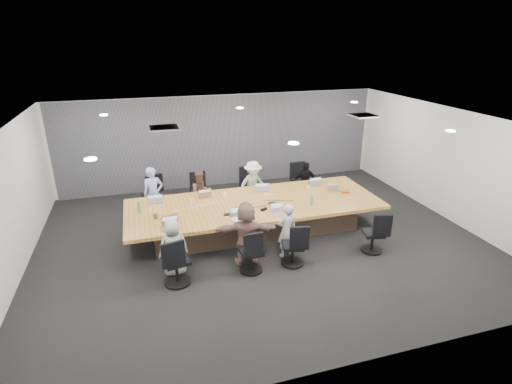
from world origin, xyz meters
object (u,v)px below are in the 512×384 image
object	(u,v)px
laptop_6	(278,214)
bottle_clear	(192,203)
person_4	(174,247)
person_5	(246,233)
stapler	(264,209)
chair_3	(300,184)
chair_1	(199,195)
person_1	(201,193)
chair_0	(154,199)
canvas_bag	(333,187)
laptop_2	(259,189)
chair_6	(293,249)
laptop_1	(204,195)
laptop_4	(170,228)
chair_7	(373,236)
person_0	(154,194)
person_6	(287,231)
bottle_green_left	(139,207)
bottle_green_right	(312,200)
snack_packet	(345,192)
chair_5	(251,255)
person_3	(305,182)
conference_table	(255,215)
person_2	(253,185)
laptop_5	(240,219)
laptop_0	(155,200)
mug_brown	(155,216)
chair_4	(176,265)
laptop_3	(313,183)

from	to	relation	value
laptop_6	bottle_clear	distance (m)	2.03
person_4	person_5	bearing A→B (deg)	172.97
stapler	chair_3	bearing A→B (deg)	29.32
chair_1	person_1	xyz separation A→B (m)	(0.00, -0.35, 0.20)
chair_0	canvas_bag	world-z (taller)	canvas_bag
laptop_2	chair_6	bearing A→B (deg)	101.44
laptop_1	canvas_bag	bearing A→B (deg)	166.85
laptop_4	person_5	xyz separation A→B (m)	(1.48, -0.55, -0.06)
chair_7	person_0	bearing A→B (deg)	158.35
person_6	chair_6	bearing A→B (deg)	83.02
laptop_6	bottle_green_left	bearing A→B (deg)	155.04
chair_6	bottle_green_right	xyz separation A→B (m)	(0.94, 1.20, 0.49)
person_0	snack_packet	distance (m)	4.86
chair_5	laptop_1	distance (m)	2.58
person_5	bottle_green_left	distance (m)	2.61
person_3	stapler	distance (m)	2.59
conference_table	person_1	distance (m)	1.74
chair_5	laptop_2	world-z (taller)	laptop_2
chair_5	laptop_2	bearing A→B (deg)	65.64
person_0	person_2	bearing A→B (deg)	-9.29
chair_7	laptop_1	bearing A→B (deg)	155.19
chair_3	laptop_6	size ratio (longest dim) A/B	2.83
chair_1	laptop_6	distance (m)	2.88
chair_6	laptop_5	world-z (taller)	laptop_5
person_1	stapler	bearing A→B (deg)	-67.34
person_0	laptop_0	size ratio (longest dim) A/B	4.00
laptop_4	bottle_green_right	xyz separation A→B (m)	(3.31, 0.30, 0.11)
laptop_0	laptop_5	distance (m)	2.33
snack_packet	person_1	bearing A→B (deg)	158.02
laptop_6	mug_brown	xyz separation A→B (m)	(-2.63, 0.59, 0.05)
chair_4	mug_brown	world-z (taller)	mug_brown
person_5	conference_table	bearing A→B (deg)	-101.29
laptop_6	chair_7	bearing A→B (deg)	-31.25
conference_table	person_1	xyz separation A→B (m)	(-1.07, 1.35, 0.20)
conference_table	bottle_clear	distance (m)	1.55
conference_table	chair_4	bearing A→B (deg)	-140.52
chair_5	mug_brown	xyz separation A→B (m)	(-1.74, 1.49, 0.43)
chair_3	laptop_3	size ratio (longest dim) A/B	2.41
chair_6	chair_1	bearing A→B (deg)	124.74
chair_5	bottle_green_left	world-z (taller)	bottle_green_left
chair_6	conference_table	bearing A→B (deg)	112.92
person_3	bottle_clear	size ratio (longest dim) A/B	5.70
laptop_0	laptop_6	world-z (taller)	same
laptop_5	laptop_3	bearing A→B (deg)	34.76
chair_0	person_1	xyz separation A→B (m)	(1.21, -0.35, 0.17)
laptop_0	laptop_1	xyz separation A→B (m)	(1.21, 0.00, 0.00)
laptop_5	bottle_green_right	size ratio (longest dim) A/B	1.43
conference_table	chair_5	world-z (taller)	conference_table
laptop_3	person_5	distance (m)	3.27
chair_1	person_6	world-z (taller)	person_6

